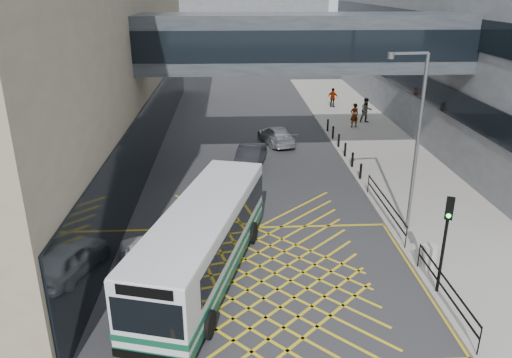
{
  "coord_description": "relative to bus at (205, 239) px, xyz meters",
  "views": [
    {
      "loc": [
        -1.05,
        -16.08,
        10.43
      ],
      "look_at": [
        0.0,
        4.0,
        2.6
      ],
      "focal_mm": 35.0,
      "sensor_mm": 36.0,
      "label": 1
    }
  ],
  "objects": [
    {
      "name": "ground",
      "position": [
        2.11,
        -0.6,
        -1.56
      ],
      "size": [
        120.0,
        120.0,
        0.0
      ],
      "primitive_type": "plane",
      "color": "#333335"
    },
    {
      "name": "skybridge",
      "position": [
        5.11,
        11.4,
        5.94
      ],
      "size": [
        20.0,
        4.1,
        3.0
      ],
      "color": "#34393E",
      "rests_on": "ground"
    },
    {
      "name": "pavement",
      "position": [
        11.11,
        14.4,
        -1.48
      ],
      "size": [
        6.0,
        54.0,
        0.16
      ],
      "primitive_type": "cube",
      "color": "gray",
      "rests_on": "ground"
    },
    {
      "name": "box_junction",
      "position": [
        2.11,
        -0.6,
        -1.56
      ],
      "size": [
        12.0,
        9.0,
        0.01
      ],
      "color": "gold",
      "rests_on": "ground"
    },
    {
      "name": "bus",
      "position": [
        0.0,
        0.0,
        0.0
      ],
      "size": [
        5.01,
        10.65,
        2.91
      ],
      "rotation": [
        0.0,
        0.0,
        -0.26
      ],
      "color": "silver",
      "rests_on": "ground"
    },
    {
      "name": "car_white",
      "position": [
        -2.39,
        0.32,
        -0.9
      ],
      "size": [
        2.94,
        4.47,
        1.32
      ],
      "primitive_type": "imported",
      "rotation": [
        0.0,
        0.0,
        3.47
      ],
      "color": "silver",
      "rests_on": "ground"
    },
    {
      "name": "car_dark",
      "position": [
        2.29,
        12.5,
        -0.88
      ],
      "size": [
        2.52,
        4.6,
        1.36
      ],
      "primitive_type": "imported",
      "rotation": [
        0.0,
        0.0,
        2.94
      ],
      "color": "black",
      "rests_on": "ground"
    },
    {
      "name": "car_silver",
      "position": [
        4.24,
        16.87,
        -0.91
      ],
      "size": [
        2.77,
        4.47,
        1.29
      ],
      "primitive_type": "imported",
      "rotation": [
        0.0,
        0.0,
        3.4
      ],
      "color": "#9EA1A6",
      "rests_on": "ground"
    },
    {
      "name": "traffic_light",
      "position": [
        8.31,
        -1.87,
        1.04
      ],
      "size": [
        0.31,
        0.44,
        3.75
      ],
      "rotation": [
        0.0,
        0.0,
        -0.41
      ],
      "color": "black",
      "rests_on": "pavement"
    },
    {
      "name": "street_lamp",
      "position": [
        8.74,
        3.08,
        3.06
      ],
      "size": [
        1.78,
        0.39,
        7.82
      ],
      "rotation": [
        0.0,
        0.0,
        0.1
      ],
      "color": "slate",
      "rests_on": "pavement"
    },
    {
      "name": "litter_bin",
      "position": [
        8.61,
        -0.25,
        -0.91
      ],
      "size": [
        0.57,
        0.57,
        0.99
      ],
      "primitive_type": "cylinder",
      "color": "#ADA89E",
      "rests_on": "pavement"
    },
    {
      "name": "kerb_railings",
      "position": [
        8.26,
        1.18,
        -0.68
      ],
      "size": [
        0.05,
        12.54,
        1.0
      ],
      "color": "black",
      "rests_on": "pavement"
    },
    {
      "name": "bollards",
      "position": [
        8.36,
        14.4,
        -0.95
      ],
      "size": [
        0.14,
        10.14,
        0.9
      ],
      "color": "black",
      "rests_on": "pavement"
    },
    {
      "name": "pedestrian_a",
      "position": [
        10.57,
        20.36,
        -0.47
      ],
      "size": [
        0.84,
        0.68,
        1.87
      ],
      "primitive_type": "imported",
      "rotation": [
        0.0,
        0.0,
        3.36
      ],
      "color": "gray",
      "rests_on": "pavement"
    },
    {
      "name": "pedestrian_b",
      "position": [
        11.85,
        21.75,
        -0.43
      ],
      "size": [
        1.0,
        0.65,
        1.94
      ],
      "primitive_type": "imported",
      "rotation": [
        0.0,
        0.0,
        0.11
      ],
      "color": "gray",
      "rests_on": "pavement"
    },
    {
      "name": "pedestrian_c",
      "position": [
        10.27,
        27.22,
        -0.55
      ],
      "size": [
        1.1,
        0.95,
        1.7
      ],
      "primitive_type": "imported",
      "rotation": [
        0.0,
        0.0,
        2.57
      ],
      "color": "gray",
      "rests_on": "pavement"
    }
  ]
}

